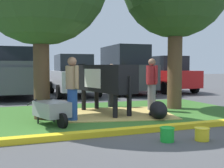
{
  "coord_description": "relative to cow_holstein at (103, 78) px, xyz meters",
  "views": [
    {
      "loc": [
        -2.75,
        -6.11,
        1.43
      ],
      "look_at": [
        0.31,
        2.02,
        0.9
      ],
      "focal_mm": 45.56,
      "sensor_mm": 36.0,
      "label": 1
    }
  ],
  "objects": [
    {
      "name": "person_handler",
      "position": [
        -1.15,
        -0.92,
        -0.17
      ],
      "size": [
        0.34,
        0.51,
        1.68
      ],
      "color": "#23478C",
      "rests_on": "ground"
    },
    {
      "name": "sedan_silver",
      "position": [
        0.4,
        5.82,
        -0.09
      ],
      "size": [
        2.13,
        4.46,
        2.02
      ],
      "color": "silver",
      "rests_on": "ground"
    },
    {
      "name": "calf_lying",
      "position": [
        1.16,
        -1.31,
        -0.84
      ],
      "size": [
        0.89,
        1.31,
        0.48
      ],
      "color": "black",
      "rests_on": "ground"
    },
    {
      "name": "cow_holstein",
      "position": [
        0.0,
        0.0,
        0.0
      ],
      "size": [
        1.26,
        3.07,
        1.53
      ],
      "color": "black",
      "rests_on": "ground"
    },
    {
      "name": "person_visitor_far",
      "position": [
        1.64,
        -0.06,
        -0.16
      ],
      "size": [
        0.34,
        0.52,
        1.69
      ],
      "color": "slate",
      "rests_on": "ground"
    },
    {
      "name": "sedan_red",
      "position": [
        5.9,
        6.01,
        -0.09
      ],
      "size": [
        2.13,
        4.46,
        2.02
      ],
      "color": "red",
      "rests_on": "ground"
    },
    {
      "name": "person_visitor_near",
      "position": [
        0.73,
        1.19,
        -0.26
      ],
      "size": [
        0.49,
        0.34,
        1.53
      ],
      "color": "black",
      "rests_on": "ground"
    },
    {
      "name": "bucket_green",
      "position": [
        0.1,
        -3.5,
        -0.93
      ],
      "size": [
        0.29,
        0.29,
        0.28
      ],
      "color": "green",
      "rests_on": "ground"
    },
    {
      "name": "pickup_truck_black",
      "position": [
        -2.38,
        6.34,
        0.04
      ],
      "size": [
        2.35,
        5.46,
        2.42
      ],
      "color": "#4C5156",
      "rests_on": "ground"
    },
    {
      "name": "curb_yellow",
      "position": [
        0.37,
        -2.64,
        -1.01
      ],
      "size": [
        9.36,
        0.24,
        0.12
      ],
      "primitive_type": "cube",
      "color": "yellow",
      "rests_on": "ground"
    },
    {
      "name": "bucket_yellow",
      "position": [
        0.78,
        -3.67,
        -0.94
      ],
      "size": [
        0.3,
        0.3,
        0.25
      ],
      "color": "yellow",
      "rests_on": "ground"
    },
    {
      "name": "hay_bedding",
      "position": [
        0.29,
        -0.3,
        -1.05
      ],
      "size": [
        3.61,
        2.99,
        0.04
      ],
      "primitive_type": "cube",
      "rotation": [
        0.0,
        0.0,
        -0.2
      ],
      "color": "tan",
      "rests_on": "ground"
    },
    {
      "name": "ground_plane",
      "position": [
        -0.02,
        -2.03,
        -1.07
      ],
      "size": [
        80.0,
        80.0,
        0.0
      ],
      "primitive_type": "plane",
      "color": "#4C4C4F"
    },
    {
      "name": "grass_island",
      "position": [
        0.37,
        -0.03,
        -1.06
      ],
      "size": [
        8.16,
        4.93,
        0.02
      ],
      "primitive_type": "cube",
      "color": "#386B28",
      "rests_on": "ground"
    },
    {
      "name": "suv_dark_grey",
      "position": [
        3.18,
        5.84,
        0.2
      ],
      "size": [
        2.24,
        4.66,
        2.52
      ],
      "color": "#3D3D42",
      "rests_on": "ground"
    },
    {
      "name": "wheelbarrow",
      "position": [
        -1.72,
        -1.22,
        -0.69
      ],
      "size": [
        0.97,
        1.6,
        0.63
      ],
      "color": "gray",
      "rests_on": "ground"
    }
  ]
}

